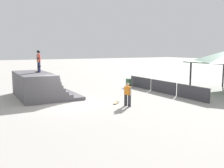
{
  "coord_description": "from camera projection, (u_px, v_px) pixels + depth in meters",
  "views": [
    {
      "loc": [
        16.29,
        -5.22,
        3.68
      ],
      "look_at": [
        -0.4,
        3.96,
        1.05
      ],
      "focal_mm": 40.0,
      "sensor_mm": 36.0,
      "label": 1
    }
  ],
  "objects": [
    {
      "name": "ground_plane",
      "position": [
        64.0,
        104.0,
        17.14
      ],
      "size": [
        160.0,
        160.0,
        0.0
      ],
      "primitive_type": "plane",
      "color": "#ADA8A0"
    },
    {
      "name": "trash_bin",
      "position": [
        128.0,
        83.0,
        24.56
      ],
      "size": [
        0.52,
        0.52,
        0.85
      ],
      "primitive_type": "cylinder",
      "color": "#385B3D",
      "rests_on": "ground"
    },
    {
      "name": "skater_on_deck",
      "position": [
        39.0,
        60.0,
        19.42
      ],
      "size": [
        0.74,
        0.42,
        1.73
      ],
      "rotation": [
        0.0,
        0.0,
        -0.36
      ],
      "color": "#1E2347",
      "rests_on": "quarter_pipe_ramp"
    },
    {
      "name": "quarter_pipe_ramp",
      "position": [
        38.0,
        86.0,
        19.44
      ],
      "size": [
        5.85,
        4.29,
        1.92
      ],
      "color": "#565459",
      "rests_on": "ground"
    },
    {
      "name": "barrier_fence",
      "position": [
        163.0,
        87.0,
        21.31
      ],
      "size": [
        9.75,
        0.12,
        1.05
      ],
      "color": "#3D3D42",
      "rests_on": "ground"
    },
    {
      "name": "skateboard_on_ground",
      "position": [
        116.0,
        103.0,
        17.22
      ],
      "size": [
        0.71,
        0.74,
        0.09
      ],
      "rotation": [
        0.0,
        0.0,
        2.32
      ],
      "color": "green",
      "rests_on": "ground"
    },
    {
      "name": "skateboard_on_deck",
      "position": [
        37.0,
        71.0,
        20.03
      ],
      "size": [
        0.81,
        0.33,
        0.09
      ],
      "rotation": [
        0.0,
        0.0,
        -0.17
      ],
      "color": "green",
      "rests_on": "quarter_pipe_ramp"
    },
    {
      "name": "bystander_walking",
      "position": [
        128.0,
        93.0,
        16.25
      ],
      "size": [
        0.63,
        0.3,
        1.56
      ],
      "rotation": [
        0.0,
        0.0,
        3.38
      ],
      "color": "#2D2D33",
      "rests_on": "ground"
    }
  ]
}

